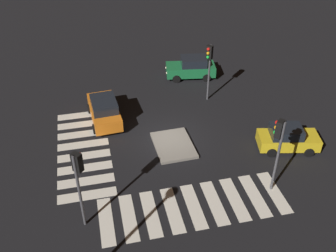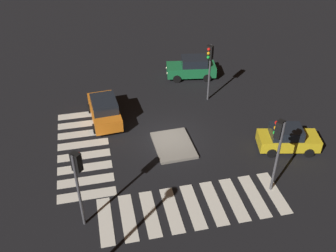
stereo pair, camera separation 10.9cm
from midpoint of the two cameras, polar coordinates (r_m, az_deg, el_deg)
ground_plane at (r=25.24m, az=-0.12°, el=-1.85°), size 80.00×80.00×0.00m
traffic_island at (r=24.55m, az=0.69°, el=-2.83°), size 3.21×2.45×0.18m
car_yellow at (r=25.05m, az=17.07°, el=-1.74°), size 2.33×3.93×1.62m
car_orange at (r=26.75m, az=-9.49°, el=2.34°), size 4.32×2.22×1.84m
car_green at (r=32.05m, az=3.34°, el=8.58°), size 2.35×4.18×1.74m
traffic_light_north at (r=20.34m, az=15.82°, el=-1.86°), size 0.53×0.54×4.49m
traffic_light_east at (r=18.21m, az=-13.23°, el=-6.69°), size 0.53×0.54×4.41m
traffic_light_west at (r=27.76m, az=5.95°, el=9.69°), size 0.54×0.54×4.39m
crosswalk_near at (r=24.86m, az=-12.43°, el=-3.48°), size 8.75×3.20×0.02m
crosswalk_side at (r=20.87m, az=3.65°, el=-11.70°), size 3.20×9.90×0.02m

